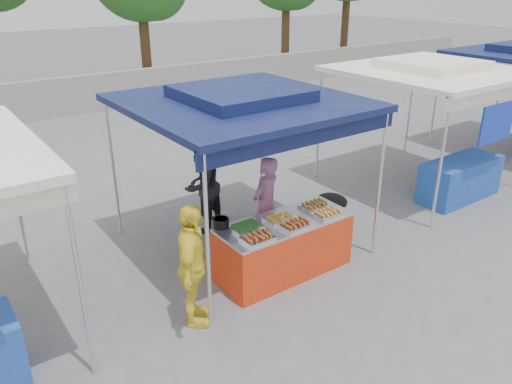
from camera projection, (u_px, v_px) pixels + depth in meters
ground_plane at (279, 269)px, 7.53m from camera, size 80.00×80.00×0.00m
back_wall at (61, 97)px, 15.48m from camera, size 40.00×0.25×1.20m
main_canopy at (241, 101)px, 7.31m from camera, size 3.20×3.20×2.57m
neighbor_stall_right at (444, 113)px, 9.73m from camera, size 3.20×3.20×2.57m
vendor_table at (284, 247)px, 7.28m from camera, size 2.00×0.80×0.85m
food_tray_fl at (258, 238)px, 6.57m from camera, size 0.42×0.30×0.07m
food_tray_fm at (295, 225)px, 6.92m from camera, size 0.42×0.30×0.07m
food_tray_fr at (327, 214)px, 7.25m from camera, size 0.42×0.30×0.07m
food_tray_bl at (246, 227)px, 6.86m from camera, size 0.42×0.30×0.07m
food_tray_bm at (279, 218)px, 7.12m from camera, size 0.42×0.30×0.07m
food_tray_br at (315, 205)px, 7.51m from camera, size 0.42×0.30×0.07m
cooking_pot at (221, 223)px, 6.91m from camera, size 0.22×0.22×0.13m
skewer_cup at (283, 224)px, 6.94m from camera, size 0.07×0.07×0.09m
wok_burner at (330, 215)px, 8.04m from camera, size 0.52×0.52×0.87m
crate_left at (242, 254)px, 7.65m from camera, size 0.48×0.34×0.29m
crate_right at (272, 245)px, 7.92m from camera, size 0.46×0.32×0.28m
crate_stacked at (273, 229)px, 7.81m from camera, size 0.44×0.31×0.26m
vendor_woman at (266, 205)px, 7.75m from camera, size 0.67×0.55×1.57m
helper_man at (201, 185)px, 8.39m from camera, size 0.99×0.91×1.65m
customer_person at (193, 267)px, 6.05m from camera, size 0.87×1.01×1.63m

